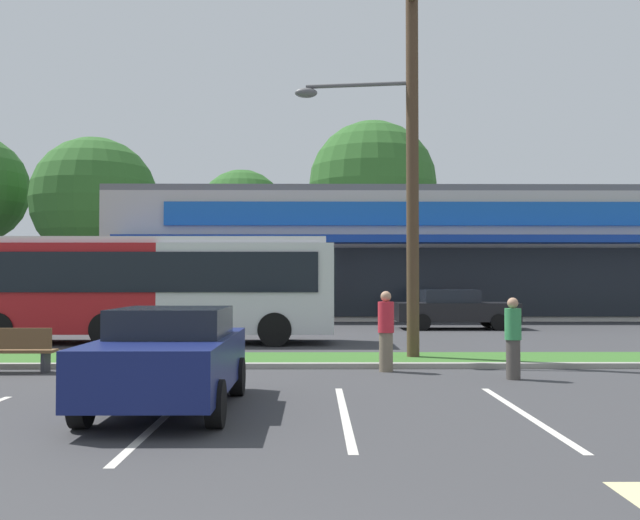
{
  "coord_description": "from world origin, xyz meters",
  "views": [
    {
      "loc": [
        0.32,
        -2.82,
        1.96
      ],
      "look_at": [
        0.49,
        18.1,
        2.55
      ],
      "focal_mm": 39.56,
      "sensor_mm": 36.0,
      "label": 1
    }
  ],
  "objects_px": {
    "car_1": "(71,309)",
    "pedestrian_near_bench": "(386,331)",
    "city_bus": "(147,286)",
    "bus_stop_bench": "(16,349)",
    "car_2": "(455,309)",
    "car_4": "(170,357)",
    "utility_pole": "(406,153)",
    "pedestrian_mid": "(513,338)"
  },
  "relations": [
    {
      "from": "car_1",
      "to": "car_4",
      "type": "xyz_separation_m",
      "value": [
        7.7,
        -17.98,
        0.0
      ]
    },
    {
      "from": "car_4",
      "to": "pedestrian_mid",
      "type": "height_order",
      "value": "pedestrian_mid"
    },
    {
      "from": "utility_pole",
      "to": "car_2",
      "type": "distance_m",
      "value": 12.4
    },
    {
      "from": "utility_pole",
      "to": "car_4",
      "type": "relative_size",
      "value": 2.21
    },
    {
      "from": "car_2",
      "to": "pedestrian_mid",
      "type": "xyz_separation_m",
      "value": [
        -1.69,
        -14.22,
        0.01
      ]
    },
    {
      "from": "car_2",
      "to": "pedestrian_mid",
      "type": "height_order",
      "value": "pedestrian_mid"
    },
    {
      "from": "city_bus",
      "to": "bus_stop_bench",
      "type": "bearing_deg",
      "value": -98.39
    },
    {
      "from": "car_1",
      "to": "car_4",
      "type": "height_order",
      "value": "car_1"
    },
    {
      "from": "bus_stop_bench",
      "to": "car_4",
      "type": "height_order",
      "value": "car_4"
    },
    {
      "from": "car_4",
      "to": "city_bus",
      "type": "bearing_deg",
      "value": -164.9
    },
    {
      "from": "utility_pole",
      "to": "pedestrian_mid",
      "type": "relative_size",
      "value": 5.82
    },
    {
      "from": "utility_pole",
      "to": "bus_stop_bench",
      "type": "xyz_separation_m",
      "value": [
        -8.51,
        -2.01,
        -4.51
      ]
    },
    {
      "from": "car_1",
      "to": "pedestrian_near_bench",
      "type": "distance_m",
      "value": 17.77
    },
    {
      "from": "city_bus",
      "to": "car_2",
      "type": "bearing_deg",
      "value": 30.14
    },
    {
      "from": "pedestrian_near_bench",
      "to": "car_1",
      "type": "bearing_deg",
      "value": 83.61
    },
    {
      "from": "car_1",
      "to": "car_2",
      "type": "height_order",
      "value": "car_2"
    },
    {
      "from": "pedestrian_near_bench",
      "to": "car_4",
      "type": "bearing_deg",
      "value": -176.81
    },
    {
      "from": "pedestrian_near_bench",
      "to": "pedestrian_mid",
      "type": "bearing_deg",
      "value": -73.23
    },
    {
      "from": "utility_pole",
      "to": "bus_stop_bench",
      "type": "bearing_deg",
      "value": -166.71
    },
    {
      "from": "utility_pole",
      "to": "city_bus",
      "type": "xyz_separation_m",
      "value": [
        -7.43,
        4.98,
        -3.25
      ]
    },
    {
      "from": "car_1",
      "to": "city_bus",
      "type": "bearing_deg",
      "value": 124.61
    },
    {
      "from": "car_1",
      "to": "pedestrian_near_bench",
      "type": "bearing_deg",
      "value": 130.0
    },
    {
      "from": "city_bus",
      "to": "car_1",
      "type": "xyz_separation_m",
      "value": [
        -4.68,
        6.78,
        -0.98
      ]
    },
    {
      "from": "city_bus",
      "to": "car_4",
      "type": "height_order",
      "value": "city_bus"
    },
    {
      "from": "pedestrian_mid",
      "to": "pedestrian_near_bench",
      "type": "bearing_deg",
      "value": 80.13
    },
    {
      "from": "city_bus",
      "to": "car_2",
      "type": "height_order",
      "value": "city_bus"
    },
    {
      "from": "car_4",
      "to": "pedestrian_near_bench",
      "type": "height_order",
      "value": "pedestrian_near_bench"
    },
    {
      "from": "utility_pole",
      "to": "pedestrian_near_bench",
      "type": "relative_size",
      "value": 5.45
    },
    {
      "from": "utility_pole",
      "to": "pedestrian_near_bench",
      "type": "distance_m",
      "value": 4.6
    },
    {
      "from": "utility_pole",
      "to": "car_2",
      "type": "relative_size",
      "value": 1.96
    },
    {
      "from": "city_bus",
      "to": "pedestrian_mid",
      "type": "relative_size",
      "value": 7.27
    },
    {
      "from": "car_4",
      "to": "bus_stop_bench",
      "type": "bearing_deg",
      "value": -135.7
    },
    {
      "from": "city_bus",
      "to": "car_2",
      "type": "xyz_separation_m",
      "value": [
        10.81,
        6.18,
        -0.97
      ]
    },
    {
      "from": "city_bus",
      "to": "pedestrian_near_bench",
      "type": "xyz_separation_m",
      "value": [
        6.74,
        -6.84,
        -0.9
      ]
    },
    {
      "from": "car_1",
      "to": "utility_pole",
      "type": "bearing_deg",
      "value": 135.83
    },
    {
      "from": "car_2",
      "to": "car_4",
      "type": "relative_size",
      "value": 1.13
    },
    {
      "from": "bus_stop_bench",
      "to": "pedestrian_near_bench",
      "type": "bearing_deg",
      "value": -178.83
    },
    {
      "from": "utility_pole",
      "to": "car_1",
      "type": "xyz_separation_m",
      "value": [
        -12.1,
        11.76,
        -4.23
      ]
    },
    {
      "from": "car_4",
      "to": "utility_pole",
      "type": "bearing_deg",
      "value": 144.69
    },
    {
      "from": "city_bus",
      "to": "car_4",
      "type": "distance_m",
      "value": 11.65
    },
    {
      "from": "pedestrian_mid",
      "to": "car_1",
      "type": "bearing_deg",
      "value": 59.94
    },
    {
      "from": "car_1",
      "to": "car_2",
      "type": "distance_m",
      "value": 15.5
    }
  ]
}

